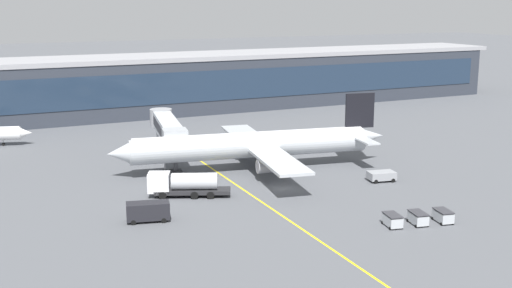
% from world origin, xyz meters
% --- Properties ---
extents(ground_plane, '(700.00, 700.00, 0.00)m').
position_xyz_m(ground_plane, '(0.00, 0.00, 0.00)').
color(ground_plane, '#515459').
extents(apron_lead_in_line, '(2.45, 79.98, 0.01)m').
position_xyz_m(apron_lead_in_line, '(-5.18, 2.00, 0.00)').
color(apron_lead_in_line, yellow).
rests_on(apron_lead_in_line, ground_plane).
extents(terminal_building, '(212.23, 18.17, 13.23)m').
position_xyz_m(terminal_building, '(-11.91, 68.11, 6.64)').
color(terminal_building, '#2D333D').
rests_on(terminal_building, ground_plane).
extents(main_airliner, '(43.30, 34.70, 11.21)m').
position_xyz_m(main_airliner, '(0.54, 11.11, 3.98)').
color(main_airliner, '#B2B7BC').
rests_on(main_airliner, ground_plane).
extents(jet_bridge, '(7.54, 22.22, 6.68)m').
position_xyz_m(jet_bridge, '(-8.67, 24.77, 4.99)').
color(jet_bridge, '#B2B7BC').
rests_on(jet_bridge, ground_plane).
extents(fuel_tanker, '(10.90, 6.61, 3.25)m').
position_xyz_m(fuel_tanker, '(-13.61, 2.53, 1.75)').
color(fuel_tanker, '#232326').
rests_on(fuel_tanker, ground_plane).
extents(pushback_tug, '(4.17, 2.99, 1.40)m').
position_xyz_m(pushback_tug, '(14.44, -2.51, 0.85)').
color(pushback_tug, gray).
rests_on(pushback_tug, ground_plane).
extents(crew_van, '(5.35, 3.20, 2.30)m').
position_xyz_m(crew_van, '(-20.54, -5.09, 1.31)').
color(crew_van, black).
rests_on(crew_van, ground_plane).
extents(baggage_cart_0, '(2.09, 2.91, 1.48)m').
position_xyz_m(baggage_cart_0, '(4.13, -18.84, 0.78)').
color(baggage_cart_0, '#B2B7BC').
rests_on(baggage_cart_0, ground_plane).
extents(baggage_cart_1, '(2.09, 2.91, 1.48)m').
position_xyz_m(baggage_cart_1, '(7.26, -19.50, 0.78)').
color(baggage_cart_1, '#B2B7BC').
rests_on(baggage_cart_1, ground_plane).
extents(baggage_cart_2, '(2.09, 2.91, 1.48)m').
position_xyz_m(baggage_cart_2, '(10.39, -20.15, 0.78)').
color(baggage_cart_2, '#B2B7BC').
rests_on(baggage_cart_2, ground_plane).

